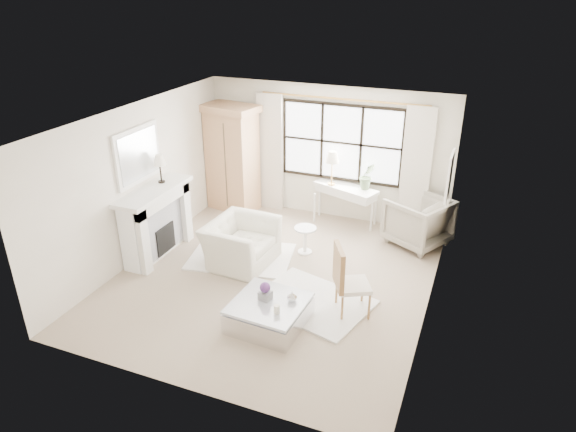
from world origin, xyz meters
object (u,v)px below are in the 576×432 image
at_px(coffee_table, 269,313).
at_px(club_armchair, 241,243).
at_px(armoire, 232,157).
at_px(console_table, 345,205).

bearing_deg(coffee_table, club_armchair, 132.35).
distance_m(club_armchair, coffee_table, 1.86).
xyz_separation_m(club_armchair, coffee_table, (1.17, -1.44, -0.20)).
xyz_separation_m(armoire, coffee_table, (2.38, -3.53, -0.96)).
xyz_separation_m(armoire, club_armchair, (1.21, -2.09, -0.75)).
height_order(armoire, console_table, armoire).
relative_size(armoire, club_armchair, 1.89).
relative_size(console_table, club_armchair, 1.16).
bearing_deg(coffee_table, armoire, 127.33).
relative_size(armoire, coffee_table, 2.12).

